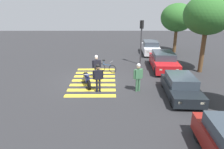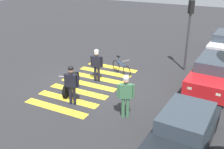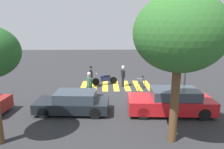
# 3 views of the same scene
# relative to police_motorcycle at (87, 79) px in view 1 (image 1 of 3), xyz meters

# --- Properties ---
(ground_plane) EXTENTS (60.00, 60.00, 0.00)m
(ground_plane) POSITION_rel_police_motorcycle_xyz_m (-0.93, 0.38, -0.46)
(ground_plane) COLOR #2B2B2D
(police_motorcycle) EXTENTS (2.15, 0.88, 1.03)m
(police_motorcycle) POSITION_rel_police_motorcycle_xyz_m (0.00, 0.00, 0.00)
(police_motorcycle) COLOR black
(police_motorcycle) RESTS_ON ground_plane
(leaning_bicycle) EXTENTS (0.86, 1.49, 0.99)m
(leaning_bicycle) POSITION_rel_police_motorcycle_xyz_m (-2.93, 1.31, -0.09)
(leaning_bicycle) COLOR black
(leaning_bicycle) RESTS_ON ground_plane
(officer_on_foot) EXTENTS (0.30, 0.66, 1.81)m
(officer_on_foot) POSITION_rel_police_motorcycle_xyz_m (1.11, 0.84, 0.59)
(officer_on_foot) COLOR black
(officer_on_foot) RESTS_ON ground_plane
(officer_by_motorcycle) EXTENTS (0.30, 0.65, 1.75)m
(officer_by_motorcycle) POSITION_rel_police_motorcycle_xyz_m (-1.51, 0.57, 0.55)
(officer_by_motorcycle) COLOR black
(officer_by_motorcycle) RESTS_ON ground_plane
(pedestrian_bystander) EXTENTS (0.40, 0.63, 1.84)m
(pedestrian_bystander) POSITION_rel_police_motorcycle_xyz_m (1.03, 3.35, 0.62)
(pedestrian_bystander) COLOR #3F724C
(pedestrian_bystander) RESTS_ON ground_plane
(crosswalk_stripes) EXTENTS (5.85, 3.14, 0.01)m
(crosswalk_stripes) POSITION_rel_police_motorcycle_xyz_m (-0.93, 0.38, -0.45)
(crosswalk_stripes) COLOR yellow
(crosswalk_stripes) RESTS_ON ground_plane
(car_white_van) EXTENTS (4.35, 1.98, 1.40)m
(car_white_van) POSITION_rel_police_motorcycle_xyz_m (-9.66, 6.06, 0.22)
(car_white_van) COLOR black
(car_white_van) RESTS_ON ground_plane
(car_red_convertible) EXTENTS (4.76, 2.17, 1.44)m
(car_red_convertible) POSITION_rel_police_motorcycle_xyz_m (-3.77, 6.09, 0.24)
(car_red_convertible) COLOR black
(car_red_convertible) RESTS_ON ground_plane
(car_black_suv) EXTENTS (4.18, 1.97, 1.25)m
(car_black_suv) POSITION_rel_police_motorcycle_xyz_m (1.74, 5.84, 0.14)
(car_black_suv) COLOR black
(car_black_suv) RESTS_ON ground_plane
(traffic_light_pole) EXTENTS (0.34, 0.34, 3.96)m
(traffic_light_pole) POSITION_rel_police_motorcycle_xyz_m (-5.17, 4.31, 2.22)
(traffic_light_pole) COLOR #38383D
(traffic_light_pole) RESTS_ON ground_plane
(street_tree_near) EXTENTS (3.60, 3.60, 5.42)m
(street_tree_near) POSITION_rel_police_motorcycle_xyz_m (-10.32, 8.93, 3.41)
(street_tree_near) COLOR brown
(street_tree_near) RESTS_ON ground_plane
(street_tree_mid) EXTENTS (3.57, 3.57, 6.05)m
(street_tree_mid) POSITION_rel_police_motorcycle_xyz_m (-2.95, 8.93, 4.05)
(street_tree_mid) COLOR brown
(street_tree_mid) RESTS_ON ground_plane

